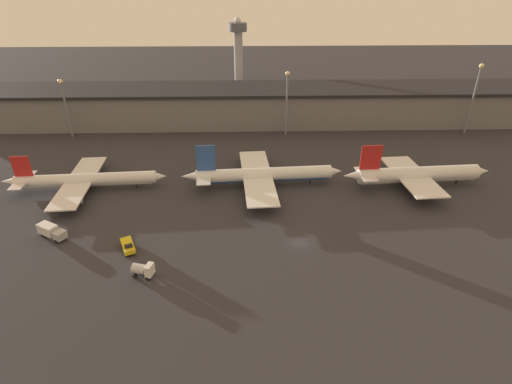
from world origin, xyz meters
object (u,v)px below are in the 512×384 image
airplane_1 (262,175)px  airplane_2 (417,175)px  service_vehicle_3 (143,270)px  service_vehicle_4 (51,231)px  control_tower (238,50)px  airplane_0 (84,180)px  service_vehicle_0 (128,246)px

airplane_1 → airplane_2: (46.12, -1.80, 0.35)m
service_vehicle_3 → service_vehicle_4: (-25.48, 15.08, 0.06)m
airplane_2 → control_tower: 122.06m
control_tower → service_vehicle_3: bearing=-97.3°
airplane_1 → service_vehicle_4: 58.34m
airplane_2 → service_vehicle_3: (-72.94, -39.08, -2.15)m
airplane_0 → service_vehicle_3: (25.71, -39.60, -1.46)m
control_tower → airplane_2: bearing=-63.4°
airplane_2 → service_vehicle_0: airplane_2 is taller
service_vehicle_0 → service_vehicle_3: size_ratio=1.34×
airplane_1 → airplane_2: airplane_2 is taller
airplane_1 → service_vehicle_3: (-26.82, -40.88, -1.80)m
service_vehicle_0 → control_tower: (24.48, 137.64, 21.19)m
service_vehicle_0 → service_vehicle_4: bearing=-131.0°
service_vehicle_3 → control_tower: 149.58m
service_vehicle_3 → airplane_0: bearing=138.6°
airplane_0 → service_vehicle_0: airplane_0 is taller
service_vehicle_0 → service_vehicle_4: (-19.87, 5.78, 0.62)m
airplane_2 → service_vehicle_3: 82.78m
airplane_1 → service_vehicle_3: size_ratio=9.82×
airplane_0 → airplane_1: bearing=-2.2°
airplane_2 → control_tower: size_ratio=1.19×
airplane_1 → service_vehicle_4: size_ratio=6.01×
airplane_1 → service_vehicle_3: airplane_1 is taller
airplane_0 → service_vehicle_3: 47.24m
airplane_1 → service_vehicle_3: 48.92m
service_vehicle_0 → control_tower: 141.40m
airplane_2 → service_vehicle_4: size_ratio=5.59×
airplane_2 → control_tower: control_tower is taller
airplane_0 → airplane_2: 98.66m
airplane_2 → service_vehicle_0: (-78.55, -29.78, -2.71)m
airplane_1 → airplane_2: 46.16m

